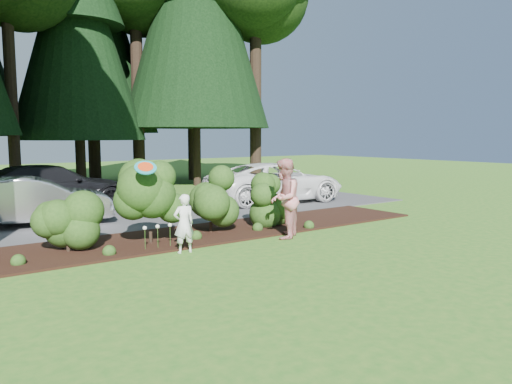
{
  "coord_description": "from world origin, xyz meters",
  "views": [
    {
      "loc": [
        -4.94,
        -7.59,
        2.51
      ],
      "look_at": [
        1.36,
        1.01,
        1.3
      ],
      "focal_mm": 35.0,
      "sensor_mm": 36.0,
      "label": 1
    }
  ],
  "objects_px": {
    "car_silver_wagon": "(35,201)",
    "adult": "(284,199)",
    "car_dark_suv": "(52,187)",
    "car_white_suv": "(276,182)",
    "child": "(184,224)",
    "frisbee": "(146,167)"
  },
  "relations": [
    {
      "from": "car_silver_wagon",
      "to": "adult",
      "type": "distance_m",
      "value": 7.01
    },
    {
      "from": "child",
      "to": "frisbee",
      "type": "relative_size",
      "value": 2.57
    },
    {
      "from": "car_silver_wagon",
      "to": "frisbee",
      "type": "relative_size",
      "value": 8.23
    },
    {
      "from": "car_dark_suv",
      "to": "adult",
      "type": "bearing_deg",
      "value": -159.67
    },
    {
      "from": "car_silver_wagon",
      "to": "frisbee",
      "type": "distance_m",
      "value": 5.29
    },
    {
      "from": "car_white_suv",
      "to": "car_dark_suv",
      "type": "distance_m",
      "value": 7.85
    },
    {
      "from": "car_white_suv",
      "to": "child",
      "type": "height_order",
      "value": "car_white_suv"
    },
    {
      "from": "car_dark_suv",
      "to": "frisbee",
      "type": "bearing_deg",
      "value": 176.98
    },
    {
      "from": "car_white_suv",
      "to": "adult",
      "type": "relative_size",
      "value": 2.68
    },
    {
      "from": "car_white_suv",
      "to": "frisbee",
      "type": "relative_size",
      "value": 10.61
    },
    {
      "from": "car_white_suv",
      "to": "car_silver_wagon",
      "type": "bearing_deg",
      "value": 97.19
    },
    {
      "from": "car_white_suv",
      "to": "car_dark_suv",
      "type": "height_order",
      "value": "car_dark_suv"
    },
    {
      "from": "car_silver_wagon",
      "to": "adult",
      "type": "bearing_deg",
      "value": -128.55
    },
    {
      "from": "car_silver_wagon",
      "to": "adult",
      "type": "xyz_separation_m",
      "value": [
        4.53,
        -5.34,
        0.28
      ]
    },
    {
      "from": "car_white_suv",
      "to": "car_dark_suv",
      "type": "relative_size",
      "value": 1.01
    },
    {
      "from": "car_silver_wagon",
      "to": "car_white_suv",
      "type": "xyz_separation_m",
      "value": [
        8.47,
        -0.05,
        0.06
      ]
    },
    {
      "from": "car_silver_wagon",
      "to": "car_white_suv",
      "type": "distance_m",
      "value": 8.47
    },
    {
      "from": "child",
      "to": "frisbee",
      "type": "xyz_separation_m",
      "value": [
        -0.75,
        0.22,
        1.22
      ]
    },
    {
      "from": "car_white_suv",
      "to": "adult",
      "type": "distance_m",
      "value": 6.6
    },
    {
      "from": "car_silver_wagon",
      "to": "frisbee",
      "type": "height_order",
      "value": "frisbee"
    },
    {
      "from": "car_silver_wagon",
      "to": "car_dark_suv",
      "type": "bearing_deg",
      "value": -11.34
    },
    {
      "from": "car_silver_wagon",
      "to": "car_dark_suv",
      "type": "height_order",
      "value": "car_dark_suv"
    }
  ]
}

